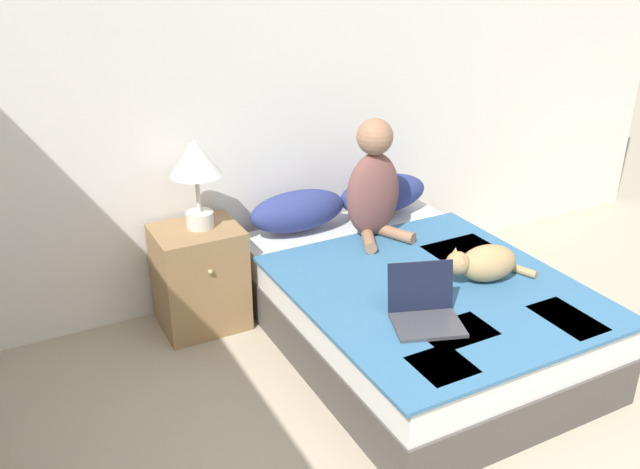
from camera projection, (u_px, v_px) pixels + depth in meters
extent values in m
cube|color=white|center=(306.00, 87.00, 4.09)|extent=(5.98, 0.05, 2.55)
cube|color=#4C4742|center=(410.00, 324.00, 3.80)|extent=(1.36, 1.92, 0.26)
cube|color=silver|center=(412.00, 290.00, 3.71)|extent=(1.34, 1.89, 0.18)
cube|color=teal|center=(435.00, 289.00, 3.51)|extent=(1.41, 1.54, 0.02)
cube|color=#B2BC70|center=(463.00, 251.00, 3.91)|extent=(0.40, 0.32, 0.01)
cube|color=#B2BC70|center=(457.00, 332.00, 3.12)|extent=(0.34, 0.23, 0.01)
cube|color=#B2BC70|center=(442.00, 366.00, 2.89)|extent=(0.24, 0.25, 0.01)
cube|color=#B2BC70|center=(567.00, 319.00, 3.23)|extent=(0.21, 0.35, 0.01)
ellipsoid|color=navy|center=(298.00, 211.00, 4.12)|extent=(0.62, 0.27, 0.25)
ellipsoid|color=navy|center=(383.00, 194.00, 4.38)|extent=(0.62, 0.27, 0.25)
ellipsoid|color=brown|center=(373.00, 195.00, 3.99)|extent=(0.34, 0.19, 0.52)
sphere|color=#9E7051|center=(375.00, 137.00, 3.85)|extent=(0.21, 0.21, 0.21)
cylinder|color=#9E7051|center=(369.00, 240.00, 3.95)|extent=(0.17, 0.25, 0.07)
cylinder|color=#9E7051|center=(396.00, 234.00, 4.03)|extent=(0.17, 0.25, 0.07)
ellipsoid|color=tan|center=(488.00, 263.00, 3.54)|extent=(0.34, 0.25, 0.20)
sphere|color=tan|center=(458.00, 263.00, 3.48)|extent=(0.12, 0.12, 0.12)
cone|color=tan|center=(462.00, 258.00, 3.43)|extent=(0.06, 0.06, 0.06)
cone|color=tan|center=(455.00, 252.00, 3.49)|extent=(0.06, 0.06, 0.06)
cylinder|color=tan|center=(521.00, 270.00, 3.63)|extent=(0.10, 0.18, 0.04)
cube|color=#424247|center=(427.00, 325.00, 3.16)|extent=(0.38, 0.33, 0.02)
cube|color=black|center=(420.00, 286.00, 3.23)|extent=(0.32, 0.16, 0.24)
cube|color=#937047|center=(200.00, 278.00, 3.92)|extent=(0.48, 0.40, 0.62)
sphere|color=tan|center=(211.00, 272.00, 3.69)|extent=(0.03, 0.03, 0.03)
cylinder|color=beige|center=(200.00, 219.00, 3.80)|extent=(0.15, 0.15, 0.09)
cylinder|color=beige|center=(198.00, 194.00, 3.73)|extent=(0.02, 0.02, 0.22)
cone|color=white|center=(195.00, 158.00, 3.65)|extent=(0.29, 0.29, 0.20)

